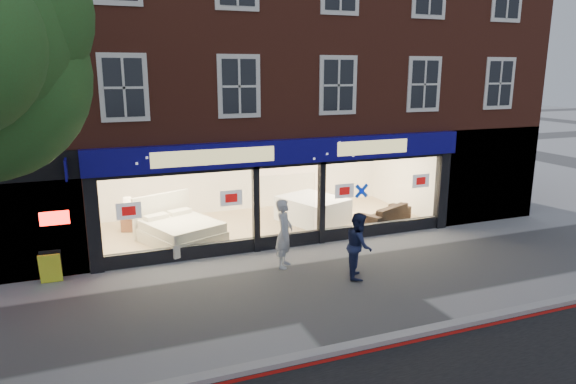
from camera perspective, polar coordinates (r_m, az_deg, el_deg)
ground at (r=13.11m, az=5.11°, el=-10.17°), size 120.00×120.00×0.00m
kerb_line at (r=10.71m, az=12.76°, el=-16.12°), size 60.00×0.10×0.01m
kerb_stone at (r=10.83m, az=12.16°, el=-15.42°), size 60.00×0.25×0.12m
showroom_floor at (r=17.65m, az=-2.45°, el=-3.70°), size 11.00×4.50×0.10m
building at (r=18.54m, az=-4.48°, el=17.79°), size 19.00×8.26×10.30m
display_bed at (r=16.07m, az=-11.95°, el=-4.14°), size 2.68×2.90×1.33m
bedside_table at (r=17.61m, az=-17.26°, el=-3.24°), size 0.55×0.55×0.55m
mattress_stack at (r=17.81m, az=2.73°, el=-1.95°), size 2.36×2.62×0.85m
sofa at (r=18.08m, az=10.75°, el=-2.34°), size 2.24×1.62×0.61m
a_board at (r=14.33m, az=-24.88°, el=-7.59°), size 0.53×0.35×0.81m
pedestrian_grey at (r=13.87m, az=-0.42°, el=-4.61°), size 0.76×0.82×1.89m
pedestrian_blue at (r=13.32m, az=7.88°, el=-5.88°), size 0.94×1.03×1.72m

